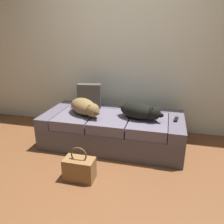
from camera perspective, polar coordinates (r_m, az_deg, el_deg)
name	(u,v)px	position (r m, az deg, el deg)	size (l,w,h in m)	color
ground_plane	(87,191)	(2.31, -6.41, -19.67)	(10.00, 10.00, 0.00)	brown
back_wall	(124,38)	(3.45, 3.19, 18.64)	(6.40, 0.10, 2.80)	silver
couch	(113,129)	(3.04, 0.24, -4.46)	(1.87, 0.89, 0.44)	#514B50
dog_tan	(85,107)	(2.94, -7.07, 1.32)	(0.57, 0.49, 0.21)	brown
dog_dark	(140,111)	(2.79, 7.31, 0.29)	(0.61, 0.38, 0.21)	black
tv_remote	(176,119)	(2.87, 16.33, -1.84)	(0.04, 0.15, 0.02)	black
throw_pillow	(89,95)	(3.25, -5.89, 4.30)	(0.34, 0.12, 0.34)	#45403B
handbag	(79,169)	(2.40, -8.47, -14.35)	(0.32, 0.18, 0.38)	olive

